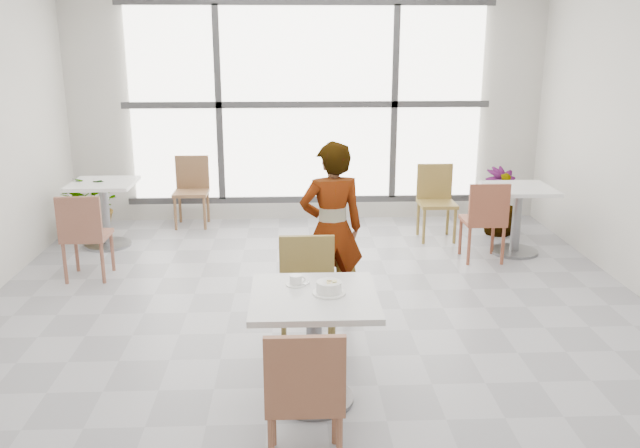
{
  "coord_description": "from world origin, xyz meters",
  "views": [
    {
      "loc": [
        -0.2,
        -4.9,
        2.31
      ],
      "look_at": [
        0.0,
        -0.3,
        1.0
      ],
      "focal_mm": 36.92,
      "sensor_mm": 36.0,
      "label": 1
    }
  ],
  "objects_px": {
    "main_table": "(314,328)",
    "bg_table_left": "(105,205)",
    "coffee_cup": "(296,281)",
    "oatmeal_bowl": "(329,287)",
    "bg_chair_right_near": "(485,216)",
    "plant_left": "(95,206)",
    "bg_chair_left_far": "(192,186)",
    "bg_table_right": "(517,210)",
    "person": "(332,230)",
    "chair_far": "(307,287)",
    "plant_right": "(500,201)",
    "bg_chair_right_far": "(436,196)",
    "bg_chair_left_near": "(84,231)",
    "chair_near": "(305,391)"
  },
  "relations": [
    {
      "from": "bg_chair_left_far",
      "to": "plant_left",
      "type": "bearing_deg",
      "value": -151.76
    },
    {
      "from": "coffee_cup",
      "to": "bg_table_left",
      "type": "xyz_separation_m",
      "value": [
        -2.14,
        3.28,
        -0.29
      ]
    },
    {
      "from": "bg_chair_right_near",
      "to": "bg_chair_left_near",
      "type": "bearing_deg",
      "value": 5.28
    },
    {
      "from": "bg_table_left",
      "to": "bg_chair_right_near",
      "type": "xyz_separation_m",
      "value": [
        4.15,
        -0.74,
        0.01
      ]
    },
    {
      "from": "plant_right",
      "to": "main_table",
      "type": "bearing_deg",
      "value": -122.48
    },
    {
      "from": "bg_table_right",
      "to": "bg_chair_left_near",
      "type": "height_order",
      "value": "bg_chair_left_near"
    },
    {
      "from": "main_table",
      "to": "bg_chair_left_far",
      "type": "relative_size",
      "value": 0.92
    },
    {
      "from": "main_table",
      "to": "bg_table_left",
      "type": "distance_m",
      "value": 4.12
    },
    {
      "from": "bg_chair_right_far",
      "to": "main_table",
      "type": "bearing_deg",
      "value": -113.36
    },
    {
      "from": "bg_chair_right_near",
      "to": "plant_right",
      "type": "distance_m",
      "value": 1.13
    },
    {
      "from": "oatmeal_bowl",
      "to": "plant_right",
      "type": "distance_m",
      "value": 4.38
    },
    {
      "from": "coffee_cup",
      "to": "bg_chair_right_far",
      "type": "height_order",
      "value": "bg_chair_right_far"
    },
    {
      "from": "chair_near",
      "to": "plant_left",
      "type": "xyz_separation_m",
      "value": [
        -2.38,
        4.5,
        -0.11
      ]
    },
    {
      "from": "bg_chair_left_far",
      "to": "bg_table_left",
      "type": "bearing_deg",
      "value": -134.32
    },
    {
      "from": "plant_right",
      "to": "bg_chair_right_far",
      "type": "bearing_deg",
      "value": -172.67
    },
    {
      "from": "person",
      "to": "plant_left",
      "type": "xyz_separation_m",
      "value": [
        -2.65,
        2.32,
        -0.36
      ]
    },
    {
      "from": "coffee_cup",
      "to": "bg_table_left",
      "type": "bearing_deg",
      "value": 123.16
    },
    {
      "from": "bg_table_right",
      "to": "bg_chair_left_far",
      "type": "distance_m",
      "value": 3.96
    },
    {
      "from": "chair_far",
      "to": "coffee_cup",
      "type": "relative_size",
      "value": 5.47
    },
    {
      "from": "bg_table_right",
      "to": "plant_left",
      "type": "xyz_separation_m",
      "value": [
        -4.79,
        0.76,
        -0.1
      ]
    },
    {
      "from": "oatmeal_bowl",
      "to": "bg_chair_right_near",
      "type": "distance_m",
      "value": 3.26
    },
    {
      "from": "person",
      "to": "bg_chair_right_near",
      "type": "height_order",
      "value": "person"
    },
    {
      "from": "main_table",
      "to": "plant_left",
      "type": "xyz_separation_m",
      "value": [
        -2.45,
        3.76,
        -0.13
      ]
    },
    {
      "from": "coffee_cup",
      "to": "plant_left",
      "type": "bearing_deg",
      "value": 123.1
    },
    {
      "from": "oatmeal_bowl",
      "to": "bg_table_right",
      "type": "distance_m",
      "value": 3.75
    },
    {
      "from": "bg_table_right",
      "to": "bg_chair_right_near",
      "type": "bearing_deg",
      "value": -146.99
    },
    {
      "from": "chair_near",
      "to": "bg_chair_left_far",
      "type": "height_order",
      "value": "same"
    },
    {
      "from": "bg_chair_left_near",
      "to": "plant_right",
      "type": "distance_m",
      "value": 4.74
    },
    {
      "from": "coffee_cup",
      "to": "person",
      "type": "height_order",
      "value": "person"
    },
    {
      "from": "oatmeal_bowl",
      "to": "plant_right",
      "type": "bearing_deg",
      "value": 58.51
    },
    {
      "from": "bg_table_right",
      "to": "bg_chair_right_near",
      "type": "distance_m",
      "value": 0.52
    },
    {
      "from": "plant_left",
      "to": "bg_chair_left_far",
      "type": "bearing_deg",
      "value": 28.24
    },
    {
      "from": "bg_chair_left_far",
      "to": "bg_chair_right_far",
      "type": "relative_size",
      "value": 1.0
    },
    {
      "from": "person",
      "to": "main_table",
      "type": "bearing_deg",
      "value": 71.88
    },
    {
      "from": "bg_chair_left_far",
      "to": "plant_right",
      "type": "relative_size",
      "value": 1.08
    },
    {
      "from": "coffee_cup",
      "to": "bg_chair_right_near",
      "type": "relative_size",
      "value": 0.18
    },
    {
      "from": "oatmeal_bowl",
      "to": "bg_table_right",
      "type": "bearing_deg",
      "value": 53.17
    },
    {
      "from": "chair_far",
      "to": "person",
      "type": "bearing_deg",
      "value": 71.44
    },
    {
      "from": "chair_far",
      "to": "bg_chair_right_far",
      "type": "height_order",
      "value": "same"
    },
    {
      "from": "chair_near",
      "to": "bg_chair_right_far",
      "type": "height_order",
      "value": "same"
    },
    {
      "from": "main_table",
      "to": "bg_chair_left_far",
      "type": "distance_m",
      "value": 4.55
    },
    {
      "from": "main_table",
      "to": "oatmeal_bowl",
      "type": "xyz_separation_m",
      "value": [
        0.1,
        0.01,
        0.27
      ]
    },
    {
      "from": "bg_chair_left_near",
      "to": "plant_left",
      "type": "xyz_separation_m",
      "value": [
        -0.3,
        1.42,
        -0.11
      ]
    },
    {
      "from": "coffee_cup",
      "to": "plant_left",
      "type": "height_order",
      "value": "coffee_cup"
    },
    {
      "from": "person",
      "to": "bg_chair_left_near",
      "type": "relative_size",
      "value": 1.73
    },
    {
      "from": "chair_far",
      "to": "bg_table_right",
      "type": "height_order",
      "value": "chair_far"
    },
    {
      "from": "bg_table_left",
      "to": "chair_far",
      "type": "bearing_deg",
      "value": -50.21
    },
    {
      "from": "bg_table_left",
      "to": "chair_near",
      "type": "bearing_deg",
      "value": -62.56
    },
    {
      "from": "plant_left",
      "to": "bg_table_right",
      "type": "bearing_deg",
      "value": -9.08
    },
    {
      "from": "chair_near",
      "to": "bg_table_right",
      "type": "xyz_separation_m",
      "value": [
        2.41,
        3.74,
        -0.01
      ]
    }
  ]
}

